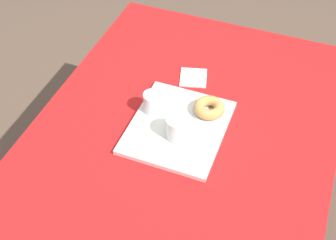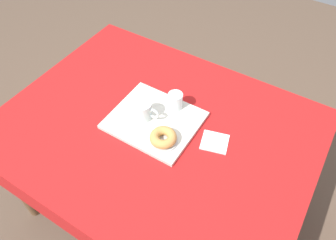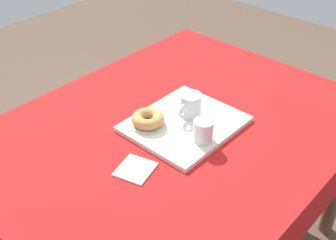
% 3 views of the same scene
% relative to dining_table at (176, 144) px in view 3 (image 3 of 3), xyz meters
% --- Properties ---
extents(dining_table, '(1.41, 1.09, 0.74)m').
position_rel_dining_table_xyz_m(dining_table, '(0.00, 0.00, 0.00)').
color(dining_table, red).
rests_on(dining_table, ground).
extents(serving_tray, '(0.39, 0.34, 0.02)m').
position_rel_dining_table_xyz_m(serving_tray, '(-0.02, 0.02, 0.09)').
color(serving_tray, silver).
rests_on(serving_tray, dining_table).
extents(tea_mug_left, '(0.12, 0.08, 0.09)m').
position_rel_dining_table_xyz_m(tea_mug_left, '(-0.07, 0.01, 0.14)').
color(tea_mug_left, silver).
rests_on(tea_mug_left, serving_tray).
extents(water_glass_near, '(0.07, 0.07, 0.08)m').
position_rel_dining_table_xyz_m(water_glass_near, '(0.02, 0.14, 0.14)').
color(water_glass_near, silver).
rests_on(water_glass_near, serving_tray).
extents(donut_plate_left, '(0.13, 0.13, 0.01)m').
position_rel_dining_table_xyz_m(donut_plate_left, '(0.08, -0.06, 0.11)').
color(donut_plate_left, silver).
rests_on(donut_plate_left, serving_tray).
extents(sugar_donut_left, '(0.12, 0.12, 0.04)m').
position_rel_dining_table_xyz_m(sugar_donut_left, '(0.08, -0.06, 0.13)').
color(sugar_donut_left, tan).
rests_on(sugar_donut_left, donut_plate_left).
extents(paper_napkin, '(0.14, 0.13, 0.01)m').
position_rel_dining_table_xyz_m(paper_napkin, '(0.27, 0.06, 0.09)').
color(paper_napkin, white).
rests_on(paper_napkin, dining_table).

